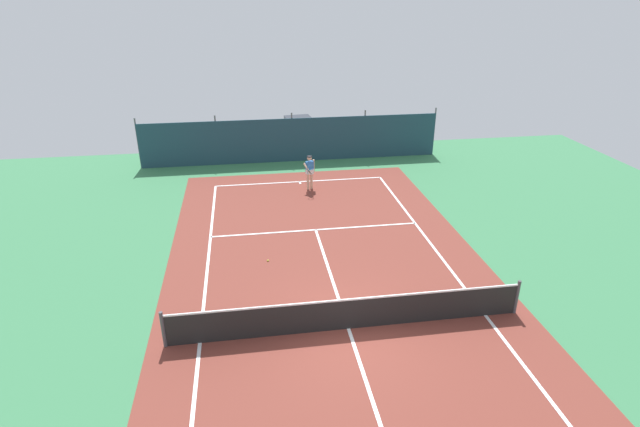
% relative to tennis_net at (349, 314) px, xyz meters
% --- Properties ---
extents(ground_plane, '(36.00, 36.00, 0.00)m').
position_rel_tennis_net_xyz_m(ground_plane, '(0.00, 0.00, -0.51)').
color(ground_plane, '#387A4C').
extents(court_surface, '(11.02, 26.60, 0.01)m').
position_rel_tennis_net_xyz_m(court_surface, '(0.00, 0.00, -0.51)').
color(court_surface, brown).
rests_on(court_surface, ground).
extents(tennis_net, '(10.12, 0.10, 1.10)m').
position_rel_tennis_net_xyz_m(tennis_net, '(0.00, 0.00, 0.00)').
color(tennis_net, black).
rests_on(tennis_net, ground).
extents(back_fence, '(16.30, 0.98, 2.70)m').
position_rel_tennis_net_xyz_m(back_fence, '(-0.00, 15.72, 0.16)').
color(back_fence, '#1E3D4C').
rests_on(back_fence, ground).
extents(tennis_player, '(0.56, 0.83, 1.64)m').
position_rel_tennis_net_xyz_m(tennis_player, '(0.37, 10.87, 0.45)').
color(tennis_player, '#D8AD8C').
rests_on(tennis_player, ground).
extents(tennis_ball_near_player, '(0.07, 0.07, 0.07)m').
position_rel_tennis_net_xyz_m(tennis_ball_near_player, '(-2.03, 4.18, -0.48)').
color(tennis_ball_near_player, '#CCDB33').
rests_on(tennis_ball_near_player, ground).
extents(parked_car, '(2.35, 4.36, 1.68)m').
position_rel_tennis_net_xyz_m(parked_car, '(0.74, 18.22, 0.33)').
color(parked_car, maroon).
rests_on(parked_car, ground).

